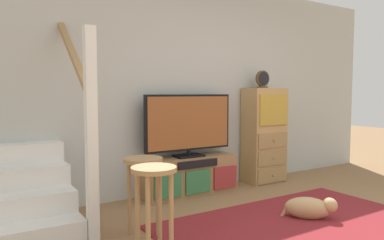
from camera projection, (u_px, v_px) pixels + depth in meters
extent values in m
cube|color=#B2B7B2|center=(199.00, 86.00, 4.81)|extent=(6.40, 0.12, 2.70)
cube|color=maroon|center=(309.00, 230.00, 3.34)|extent=(2.60, 1.80, 0.01)
cube|color=#997047|center=(190.00, 176.00, 4.52)|extent=(1.22, 0.36, 0.46)
cube|color=#337042|center=(168.00, 186.00, 4.14)|extent=(0.34, 0.02, 0.28)
cube|color=#337042|center=(198.00, 182.00, 4.36)|extent=(0.34, 0.02, 0.28)
cube|color=maroon|center=(225.00, 178.00, 4.57)|extent=(0.34, 0.02, 0.28)
cube|color=black|center=(198.00, 164.00, 4.34)|extent=(0.55, 0.02, 0.09)
cube|color=black|center=(189.00, 156.00, 4.52)|extent=(0.36, 0.22, 0.02)
cylinder|color=black|center=(189.00, 152.00, 4.51)|extent=(0.05, 0.05, 0.06)
cube|color=black|center=(189.00, 122.00, 4.49)|extent=(1.19, 0.05, 0.69)
cube|color=brown|center=(190.00, 123.00, 4.46)|extent=(1.14, 0.01, 0.64)
cube|color=tan|center=(264.00, 135.00, 5.15)|extent=(0.58, 0.34, 1.32)
cube|color=#9C7949|center=(272.00, 175.00, 5.04)|extent=(0.53, 0.02, 0.20)
sphere|color=olive|center=(273.00, 175.00, 5.02)|extent=(0.03, 0.03, 0.03)
cube|color=#9C7949|center=(273.00, 158.00, 5.02)|extent=(0.53, 0.02, 0.20)
sphere|color=olive|center=(274.00, 158.00, 5.00)|extent=(0.03, 0.03, 0.03)
cube|color=#9C7949|center=(273.00, 140.00, 5.00)|extent=(0.53, 0.02, 0.20)
sphere|color=olive|center=(274.00, 140.00, 4.98)|extent=(0.03, 0.03, 0.03)
cube|color=#B79333|center=(274.00, 110.00, 4.97)|extent=(0.49, 0.02, 0.42)
cube|color=#4C3823|center=(262.00, 87.00, 5.05)|extent=(0.13, 0.08, 0.02)
cylinder|color=brown|center=(262.00, 78.00, 5.04)|extent=(0.22, 0.04, 0.22)
cylinder|color=black|center=(264.00, 78.00, 5.02)|extent=(0.18, 0.01, 0.18)
cube|color=white|center=(27.00, 237.00, 2.93)|extent=(0.90, 0.26, 0.19)
cube|color=white|center=(22.00, 217.00, 3.14)|extent=(0.90, 0.26, 0.38)
cube|color=white|center=(18.00, 198.00, 3.36)|extent=(0.90, 0.26, 0.57)
cube|color=white|center=(14.00, 182.00, 3.57)|extent=(0.90, 0.26, 0.76)
cube|color=white|center=(11.00, 168.00, 3.78)|extent=(0.90, 0.26, 0.95)
cube|color=white|center=(91.00, 136.00, 3.03)|extent=(0.09, 0.09, 1.80)
cube|color=#9E7547|center=(70.00, 47.00, 3.52)|extent=(0.06, 1.33, 0.99)
cylinder|color=#A37A4C|center=(148.00, 222.00, 2.59)|extent=(0.04, 0.04, 0.68)
cylinder|color=#A37A4C|center=(171.00, 218.00, 2.68)|extent=(0.04, 0.04, 0.68)
cylinder|color=#A37A4C|center=(137.00, 215.00, 2.74)|extent=(0.04, 0.04, 0.68)
cylinder|color=#A37A4C|center=(160.00, 211.00, 2.84)|extent=(0.04, 0.04, 0.68)
cylinder|color=#A37A4C|center=(154.00, 169.00, 2.69)|extent=(0.34, 0.34, 0.03)
cylinder|color=#A37A4C|center=(138.00, 204.00, 3.05)|extent=(0.04, 0.04, 0.66)
cylinder|color=#A37A4C|center=(158.00, 200.00, 3.15)|extent=(0.04, 0.04, 0.66)
cylinder|color=#A37A4C|center=(129.00, 198.00, 3.21)|extent=(0.04, 0.04, 0.66)
cylinder|color=#A37A4C|center=(149.00, 195.00, 3.31)|extent=(0.04, 0.04, 0.66)
cylinder|color=#A37A4C|center=(143.00, 160.00, 3.16)|extent=(0.34, 0.34, 0.03)
ellipsoid|color=tan|center=(307.00, 208.00, 3.63)|extent=(0.45, 0.46, 0.22)
sphere|color=tan|center=(330.00, 205.00, 3.57)|extent=(0.15, 0.15, 0.15)
cylinder|color=tan|center=(286.00, 210.00, 3.69)|extent=(0.09, 0.10, 0.16)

